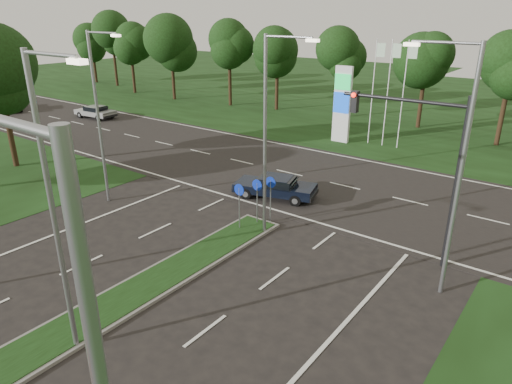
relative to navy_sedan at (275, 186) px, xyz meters
The scene contains 15 objects.
verge_far 35.03m from the navy_sedan, 87.80° to the left, with size 160.00×50.00×0.02m, color black.
cross_road 4.27m from the navy_sedan, 71.40° to the left, with size 160.00×12.00×0.02m, color black.
median_kerb 16.07m from the navy_sedan, 85.20° to the right, with size 2.00×26.00×0.12m, color slate.
streetlight_median_near 14.87m from the navy_sedan, 80.50° to the right, with size 2.53×0.22×9.00m.
streetlight_median_far 6.41m from the navy_sedan, 59.66° to the right, with size 2.53×0.22×9.00m.
streetlight_left_far 10.20m from the navy_sedan, 139.19° to the right, with size 2.53×0.22×9.00m.
streetlight_right_far 11.77m from the navy_sedan, 21.55° to the right, with size 2.53×0.22×9.00m.
traffic_signal 9.63m from the navy_sedan, 13.25° to the right, with size 5.10×0.42×7.00m.
median_signs 3.99m from the navy_sedan, 69.56° to the right, with size 1.16×1.76×2.38m.
gas_pylon 13.51m from the navy_sedan, 100.61° to the left, with size 5.80×1.26×8.00m.
tree_left_far 18.46m from the navy_sedan, 159.85° to the right, with size 5.20×5.20×8.86m.
treeline_far 20.91m from the navy_sedan, 85.85° to the left, with size 6.00×6.00×9.90m.
navy_sedan is the anchor object (origin of this frame).
far_car_a 26.94m from the navy_sedan, 166.23° to the left, with size 4.35×2.19×1.21m.
far_car_b 36.85m from the navy_sedan, behind, with size 5.10×3.77×1.35m.
Camera 1 is at (12.25, 0.18, 9.79)m, focal length 32.00 mm.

